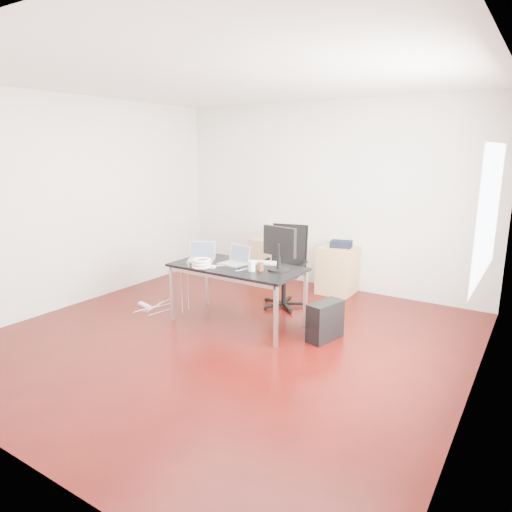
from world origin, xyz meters
The scene contains 18 objects.
room_shell centered at (0.04, 0.00, 1.40)m, with size 5.00×5.00×5.00m.
desk centered at (-0.19, 0.42, 0.68)m, with size 1.60×0.80×0.73m.
office_chair centered at (-0.03, 1.35, 0.61)m, with size 0.56×0.58×1.08m.
filing_cabinet_left centered at (-0.84, 2.23, 0.35)m, with size 0.50×0.50×0.70m, color tan.
filing_cabinet_right centered at (0.36, 2.23, 0.35)m, with size 0.50×0.50×0.70m, color tan.
pc_tower centered at (0.93, 0.54, 0.22)m, with size 0.20×0.45×0.44m, color black.
wastebasket centered at (0.17, 2.25, 0.14)m, with size 0.24×0.24×0.28m, color black.
power_strip centered at (-1.59, 0.21, 0.02)m, with size 0.30×0.06×0.04m, color white.
laptop_left centered at (-0.73, 0.40, 0.79)m, with size 0.41×0.39×0.23m.
laptop_right centered at (-0.25, 0.47, 0.79)m, with size 0.36×0.30×0.23m.
monitor centered at (0.33, 0.53, 1.01)m, with size 0.45×0.26×0.51m.
keyboard centered at (-0.01, 0.68, 0.74)m, with size 0.44×0.14×0.02m, color white.
cup_white centered at (0.09, 0.32, 0.79)m, with size 0.08×0.08×0.12m, color white.
cup_brown centered at (0.17, 0.38, 0.78)m, with size 0.08×0.08×0.10m, color #592E1E.
cable_coil centered at (-0.49, 0.12, 0.78)m, with size 0.24×0.24×0.11m.
power_adapter centered at (-0.38, 0.18, 0.74)m, with size 0.07×0.07×0.03m, color white.
speaker centered at (-0.81, 2.24, 0.79)m, with size 0.09×0.08×0.18m, color #9E9E9E.
navy_garment centered at (0.39, 2.24, 0.74)m, with size 0.30×0.24×0.09m, color black.
Camera 1 is at (2.89, -3.93, 2.10)m, focal length 32.00 mm.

